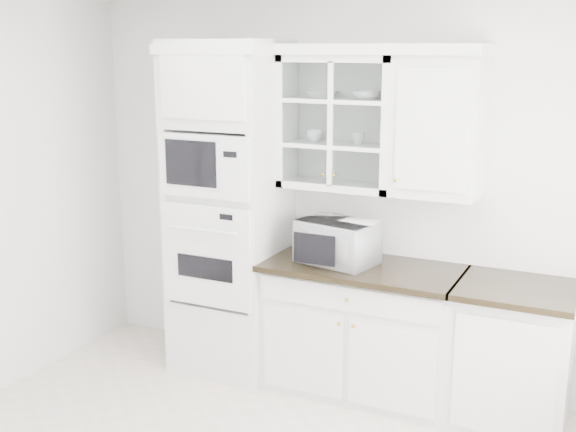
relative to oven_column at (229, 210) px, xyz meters
The scene contains 12 objects.
room_shell 1.37m from the oven_column, 52.79° to the right, with size 4.00×3.50×2.70m.
oven_column is the anchor object (origin of this frame).
base_cabinet_run 1.27m from the oven_column, ahead, with size 1.32×0.67×0.92m.
extra_base_cabinet 2.16m from the oven_column, ahead, with size 0.72×0.67×0.92m.
upper_cabinet_glass 1.03m from the oven_column, 12.10° to the left, with size 0.80×0.33×0.90m.
upper_cabinet_solid 1.60m from the oven_column, ahead, with size 0.55×0.33×0.90m, color silver.
crown_molding 1.33m from the oven_column, 11.90° to the left, with size 2.14×0.38×0.07m, color white.
countertop_microwave 0.86m from the oven_column, ahead, with size 0.50×0.42×0.29m, color white.
bowl_a 1.07m from the oven_column, 14.77° to the left, with size 0.21×0.21×0.05m, color white.
bowl_b 1.29m from the oven_column, 10.20° to the left, with size 0.18×0.18×0.06m, color white.
cup_a 0.83m from the oven_column, 17.24° to the left, with size 0.11×0.11×0.09m, color white.
cup_b 1.08m from the oven_column, ahead, with size 0.09×0.09×0.08m, color white.
Camera 1 is at (1.84, -2.97, 2.35)m, focal length 45.00 mm.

